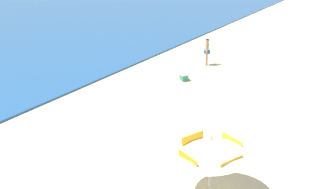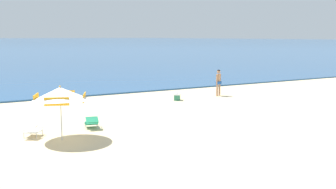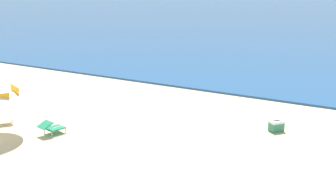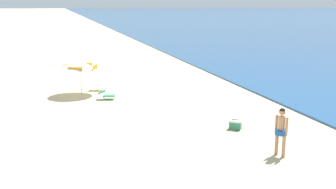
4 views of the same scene
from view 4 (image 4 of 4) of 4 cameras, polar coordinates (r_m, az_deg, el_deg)
ground_plane at (r=18.77m, az=-22.26°, el=-4.02°), size 800.00×800.00×0.00m
beach_umbrella_striped_main at (r=23.33m, az=-12.25°, el=4.05°), size 2.71×2.75×2.09m
lounge_chair_under_umbrella at (r=24.51m, az=-9.95°, el=1.19°), size 0.91×1.00×0.50m
lounge_chair_beside_umbrella at (r=22.18m, az=-8.64°, el=0.02°), size 0.71×0.97×0.51m
person_standing_near_shore at (r=14.21m, az=15.63°, el=-4.63°), size 0.47×0.41×1.69m
cooler_box at (r=17.01m, az=9.45°, el=-4.19°), size 0.57×0.61×0.43m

